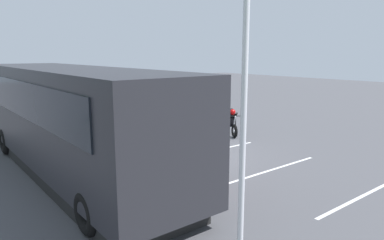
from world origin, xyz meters
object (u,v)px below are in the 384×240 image
at_px(spectator_left, 171,130).
at_px(spectator_right, 134,123).
at_px(spectator_far_left, 188,141).
at_px(spectator_far_right, 122,117).
at_px(flagpole, 243,63).
at_px(spectator_centre, 152,127).
at_px(tour_bus, 72,122).
at_px(stunt_motorcycle, 230,121).
at_px(parked_motorcycle_silver, 198,176).

relative_size(spectator_left, spectator_right, 1.05).
relative_size(spectator_far_left, spectator_far_right, 0.97).
bearing_deg(spectator_far_right, flagpole, 160.85).
xyz_separation_m(spectator_centre, flagpole, (-7.64, 3.45, 2.53)).
bearing_deg(spectator_far_right, spectator_centre, 178.67).
distance_m(spectator_far_left, flagpole, 6.71).
xyz_separation_m(tour_bus, spectator_right, (1.52, -2.93, -0.63)).
height_order(spectator_far_left, spectator_far_right, spectator_far_right).
relative_size(tour_bus, flagpole, 1.50).
height_order(spectator_far_left, spectator_centre, same).
bearing_deg(flagpole, stunt_motorcycle, -44.05).
height_order(tour_bus, spectator_far_right, tour_bus).
relative_size(spectator_right, parked_motorcycle_silver, 0.84).
relative_size(spectator_far_right, parked_motorcycle_silver, 0.87).
distance_m(spectator_far_right, stunt_motorcycle, 4.85).
distance_m(spectator_right, flagpole, 9.71).
xyz_separation_m(spectator_far_right, parked_motorcycle_silver, (-6.32, 1.11, -0.58)).
xyz_separation_m(spectator_far_left, flagpole, (-5.29, 3.26, 2.53)).
distance_m(tour_bus, flagpole, 7.50).
distance_m(parked_motorcycle_silver, stunt_motorcycle, 7.13).
relative_size(spectator_left, spectator_far_right, 1.02).
relative_size(spectator_far_left, parked_motorcycle_silver, 0.84).
xyz_separation_m(spectator_right, flagpole, (-8.76, 3.32, 2.52)).
height_order(spectator_left, spectator_right, spectator_left).
bearing_deg(spectator_right, spectator_left, -173.36).
relative_size(spectator_centre, spectator_right, 0.99).
bearing_deg(spectator_far_right, spectator_far_left, 177.00).
bearing_deg(parked_motorcycle_silver, spectator_far_right, -9.96).
distance_m(spectator_left, stunt_motorcycle, 4.71).
height_order(spectator_centre, parked_motorcycle_silver, spectator_centre).
xyz_separation_m(spectator_right, parked_motorcycle_silver, (-4.99, 0.92, -0.54)).
xyz_separation_m(spectator_right, stunt_motorcycle, (-0.53, -4.64, -0.41)).
bearing_deg(flagpole, spectator_left, -28.33).
xyz_separation_m(spectator_far_left, spectator_far_right, (4.80, -0.25, 0.05)).
distance_m(spectator_far_left, spectator_left, 1.37).
xyz_separation_m(parked_motorcycle_silver, flagpole, (-3.78, 2.40, 3.06)).
distance_m(spectator_far_left, spectator_far_right, 4.81).
relative_size(tour_bus, parked_motorcycle_silver, 5.29).
xyz_separation_m(tour_bus, spectator_centre, (0.40, -3.06, -0.63)).
bearing_deg(spectator_right, spectator_centre, -173.47).
bearing_deg(parked_motorcycle_silver, flagpole, 147.61).
bearing_deg(tour_bus, parked_motorcycle_silver, -149.95).
height_order(spectator_left, flagpole, flagpole).
relative_size(spectator_far_left, spectator_left, 0.95).
xyz_separation_m(spectator_left, parked_motorcycle_silver, (-2.84, 1.17, -0.60)).
height_order(parked_motorcycle_silver, flagpole, flagpole).
distance_m(spectator_centre, flagpole, 8.76).
bearing_deg(spectator_far_right, tour_bus, 132.54).
xyz_separation_m(tour_bus, spectator_far_right, (2.86, -3.11, -0.59)).
xyz_separation_m(tour_bus, flagpole, (-7.24, 0.39, 1.90)).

